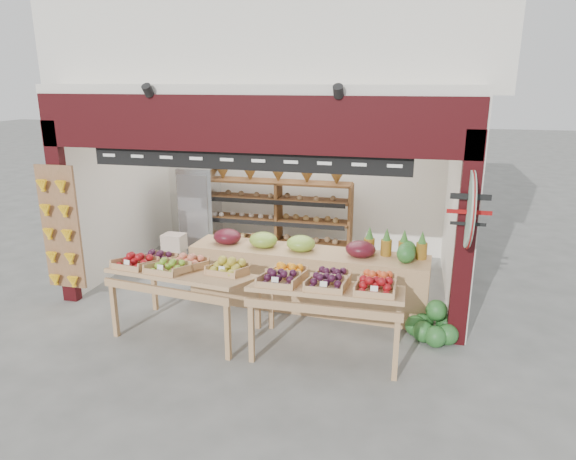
# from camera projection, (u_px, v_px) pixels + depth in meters

# --- Properties ---
(ground) EXTENTS (60.00, 60.00, 0.00)m
(ground) POSITION_uv_depth(u_px,v_px,m) (268.00, 290.00, 8.07)
(ground) COLOR #62625D
(ground) RESTS_ON ground
(shop_structure) EXTENTS (6.36, 5.12, 5.40)m
(shop_structure) POSITION_uv_depth(u_px,v_px,m) (292.00, 33.00, 8.47)
(shop_structure) COLOR silver
(shop_structure) RESTS_ON ground
(banana_board) EXTENTS (0.60, 0.15, 1.80)m
(banana_board) POSITION_uv_depth(u_px,v_px,m) (60.00, 231.00, 7.28)
(banana_board) COLOR #956543
(banana_board) RESTS_ON ground
(gift_sign) EXTENTS (0.04, 0.93, 0.92)m
(gift_sign) POSITION_uv_depth(u_px,v_px,m) (469.00, 209.00, 5.88)
(gift_sign) COLOR #A1CAB0
(gift_sign) RESTS_ON ground
(back_shelving) EXTENTS (2.69, 0.44, 1.69)m
(back_shelving) POSITION_uv_depth(u_px,v_px,m) (278.00, 200.00, 9.33)
(back_shelving) COLOR brown
(back_shelving) RESTS_ON ground
(refrigerator) EXTENTS (0.69, 0.69, 1.65)m
(refrigerator) POSITION_uv_depth(u_px,v_px,m) (201.00, 211.00, 9.58)
(refrigerator) COLOR #B4B6BB
(refrigerator) RESTS_ON ground
(cardboard_stack) EXTENTS (0.95, 0.69, 0.63)m
(cardboard_stack) POSITION_uv_depth(u_px,v_px,m) (186.00, 257.00, 8.87)
(cardboard_stack) COLOR beige
(cardboard_stack) RESTS_ON ground
(mid_counter) EXTENTS (3.43, 0.86, 1.07)m
(mid_counter) POSITION_uv_depth(u_px,v_px,m) (306.00, 276.00, 7.37)
(mid_counter) COLOR tan
(mid_counter) RESTS_ON ground
(display_table_left) EXTENTS (1.84, 1.17, 1.09)m
(display_table_left) POSITION_uv_depth(u_px,v_px,m) (178.00, 269.00, 6.55)
(display_table_left) COLOR tan
(display_table_left) RESTS_ON ground
(display_table_right) EXTENTS (1.76, 0.99, 1.10)m
(display_table_right) POSITION_uv_depth(u_px,v_px,m) (329.00, 284.00, 6.00)
(display_table_right) COLOR tan
(display_table_right) RESTS_ON ground
(watermelon_pile) EXTENTS (0.66, 0.66, 0.52)m
(watermelon_pile) POSITION_uv_depth(u_px,v_px,m) (432.00, 326.00, 6.51)
(watermelon_pile) COLOR #194C1E
(watermelon_pile) RESTS_ON ground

